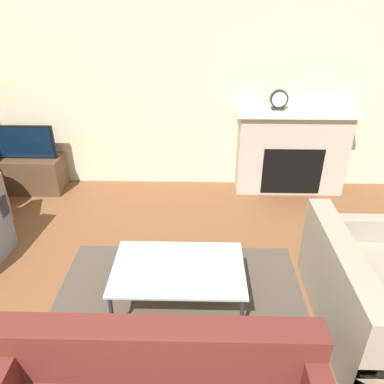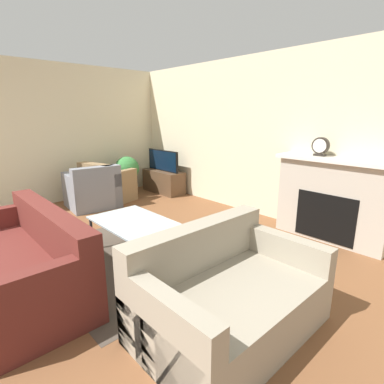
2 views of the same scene
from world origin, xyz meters
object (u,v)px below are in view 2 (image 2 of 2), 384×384
at_px(couch_loveseat, 227,296).
at_px(coffee_table, 134,224).
at_px(mantel_clock, 321,146).
at_px(couch_sectional, 23,265).
at_px(potted_plant, 127,170).
at_px(armchair_accent, 107,187).
at_px(tv, 163,160).
at_px(armchair_by_window, 93,192).

bearing_deg(couch_loveseat, coffee_table, 84.20).
bearing_deg(coffee_table, mantel_clock, 62.85).
xyz_separation_m(couch_sectional, potted_plant, (-2.55, 2.71, 0.28)).
bearing_deg(couch_loveseat, armchair_accent, 75.51).
xyz_separation_m(couch_sectional, coffee_table, (0.05, 1.26, 0.13)).
relative_size(tv, couch_loveseat, 0.66).
bearing_deg(mantel_clock, armchair_by_window, -152.86).
relative_size(armchair_by_window, armchair_accent, 0.94).
height_order(armchair_by_window, potted_plant, potted_plant).
distance_m(couch_sectional, armchair_by_window, 2.87).
xyz_separation_m(couch_loveseat, coffee_table, (-1.65, 0.17, 0.13)).
bearing_deg(mantel_clock, couch_sectional, -109.13).
bearing_deg(armchair_by_window, armchair_accent, -152.81).
xyz_separation_m(armchair_by_window, coffee_table, (2.31, -0.52, 0.12)).
xyz_separation_m(couch_sectional, couch_loveseat, (1.71, 1.09, -0.00)).
height_order(tv, armchair_accent, tv).
xyz_separation_m(tv, couch_loveseat, (3.95, -2.37, -0.44)).
height_order(couch_loveseat, armchair_by_window, same).
bearing_deg(armchair_accent, potted_plant, -91.11).
distance_m(couch_loveseat, potted_plant, 4.56).
height_order(couch_sectional, armchair_by_window, same).
distance_m(tv, armchair_by_window, 1.74).
distance_m(couch_sectional, couch_loveseat, 2.03).
relative_size(tv, potted_plant, 1.17).
xyz_separation_m(armchair_accent, potted_plant, (-0.14, 0.56, 0.26)).
distance_m(couch_loveseat, armchair_by_window, 4.02).
distance_m(coffee_table, mantel_clock, 2.74).
relative_size(couch_loveseat, potted_plant, 1.76).
height_order(armchair_accent, potted_plant, potted_plant).
bearing_deg(tv, couch_loveseat, -30.95).
xyz_separation_m(potted_plant, mantel_clock, (3.79, 0.86, 0.74)).
xyz_separation_m(tv, armchair_accent, (-0.16, -1.31, -0.43)).
distance_m(coffee_table, potted_plant, 2.98).
bearing_deg(couch_sectional, potted_plant, 133.22).
xyz_separation_m(armchair_accent, mantel_clock, (3.64, 1.42, 1.00)).
bearing_deg(couch_sectional, tv, 123.00).
bearing_deg(armchair_by_window, tv, -174.32).
height_order(tv, armchair_by_window, tv).
xyz_separation_m(armchair_by_window, armchair_accent, (-0.15, 0.38, 0.00)).
distance_m(tv, couch_sectional, 4.15).
bearing_deg(tv, armchair_by_window, -90.39).
bearing_deg(armchair_accent, couch_loveseat, 149.96).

